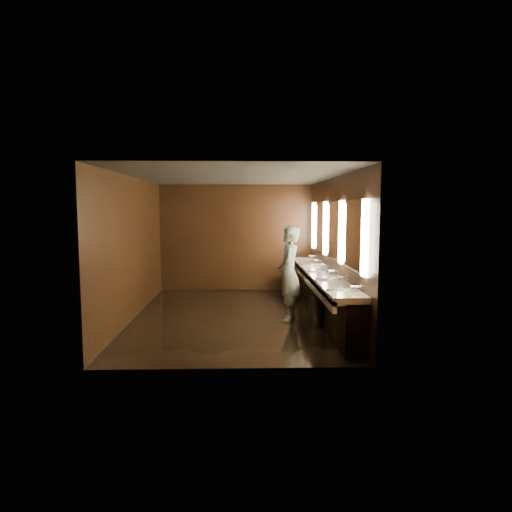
{
  "coord_description": "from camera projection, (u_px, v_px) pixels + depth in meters",
  "views": [
    {
      "loc": [
        0.15,
        -9.06,
        2.19
      ],
      "look_at": [
        0.44,
        0.0,
        1.23
      ],
      "focal_mm": 32.0,
      "sensor_mm": 36.0,
      "label": 1
    }
  ],
  "objects": [
    {
      "name": "floor",
      "position": [
        235.0,
        317.0,
        9.23
      ],
      "size": [
        6.0,
        6.0,
        0.0
      ],
      "primitive_type": "plane",
      "color": "black",
      "rests_on": "ground"
    },
    {
      "name": "ceiling",
      "position": [
        234.0,
        177.0,
        8.93
      ],
      "size": [
        4.0,
        6.0,
        0.02
      ],
      "primitive_type": "cube",
      "color": "#2D2D2B",
      "rests_on": "wall_back"
    },
    {
      "name": "wall_back",
      "position": [
        236.0,
        238.0,
        12.06
      ],
      "size": [
        4.0,
        0.02,
        2.8
      ],
      "primitive_type": "cube",
      "color": "black",
      "rests_on": "floor"
    },
    {
      "name": "wall_front",
      "position": [
        231.0,
        267.0,
        6.1
      ],
      "size": [
        4.0,
        0.02,
        2.8
      ],
      "primitive_type": "cube",
      "color": "black",
      "rests_on": "floor"
    },
    {
      "name": "wall_left",
      "position": [
        133.0,
        248.0,
        9.02
      ],
      "size": [
        0.02,
        6.0,
        2.8
      ],
      "primitive_type": "cube",
      "color": "black",
      "rests_on": "floor"
    },
    {
      "name": "wall_right",
      "position": [
        334.0,
        248.0,
        9.14
      ],
      "size": [
        0.02,
        6.0,
        2.8
      ],
      "primitive_type": "cube",
      "color": "black",
      "rests_on": "floor"
    },
    {
      "name": "sink_counter",
      "position": [
        323.0,
        292.0,
        9.23
      ],
      "size": [
        0.55,
        5.4,
        1.01
      ],
      "color": "black",
      "rests_on": "floor"
    },
    {
      "name": "mirror_band",
      "position": [
        333.0,
        230.0,
        9.11
      ],
      "size": [
        0.06,
        5.03,
        1.15
      ],
      "color": "#FFE6B7",
      "rests_on": "wall_right"
    },
    {
      "name": "person",
      "position": [
        289.0,
        273.0,
        8.86
      ],
      "size": [
        0.55,
        0.74,
        1.85
      ],
      "primitive_type": "imported",
      "rotation": [
        0.0,
        0.0,
        -1.74
      ],
      "color": "#8AC5CE",
      "rests_on": "floor"
    },
    {
      "name": "trash_bin",
      "position": [
        319.0,
        311.0,
        8.47
      ],
      "size": [
        0.38,
        0.38,
        0.58
      ],
      "primitive_type": "cylinder",
      "rotation": [
        0.0,
        0.0,
        -0.02
      ],
      "color": "black",
      "rests_on": "floor"
    }
  ]
}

